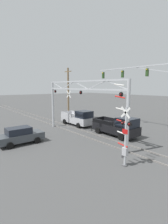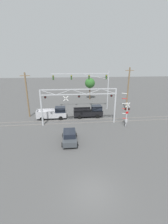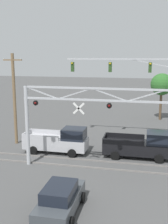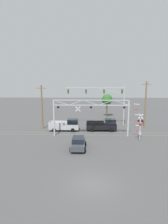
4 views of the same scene
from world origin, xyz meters
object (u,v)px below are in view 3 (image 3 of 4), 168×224
(sedan_waiting, at_px, (60,199))
(background_tree_beyond_span, at_px, (162,85))
(crossing_gantry, at_px, (109,118))
(utility_pole_left, at_px, (14,98))
(traffic_signal_span, at_px, (161,80))
(pickup_truck_lead, at_px, (142,145))
(pickup_truck_following, at_px, (60,141))

(sedan_waiting, relative_size, background_tree_beyond_span, 0.70)
(crossing_gantry, height_order, sedan_waiting, crossing_gantry)
(utility_pole_left, height_order, background_tree_beyond_span, utility_pole_left)
(traffic_signal_span, distance_m, background_tree_beyond_span, 10.13)
(crossing_gantry, bearing_deg, sedan_waiting, -106.19)
(utility_pole_left, bearing_deg, traffic_signal_span, 14.24)
(utility_pole_left, bearing_deg, background_tree_beyond_span, 43.84)
(background_tree_beyond_span, bearing_deg, pickup_truck_lead, -98.24)
(sedan_waiting, bearing_deg, utility_pole_left, 125.70)
(pickup_truck_following, height_order, utility_pole_left, utility_pole_left)
(pickup_truck_lead, xyz_separation_m, background_tree_beyond_span, (2.12, 14.67, 3.56))
(crossing_gantry, bearing_deg, background_tree_beyond_span, 76.16)
(utility_pole_left, bearing_deg, pickup_truck_following, -17.77)
(utility_pole_left, bearing_deg, sedan_waiting, -54.30)
(background_tree_beyond_span, bearing_deg, traffic_signal_span, -93.86)
(pickup_truck_following, bearing_deg, utility_pole_left, 162.23)
(traffic_signal_span, height_order, pickup_truck_lead, traffic_signal_span)
(pickup_truck_lead, height_order, utility_pole_left, utility_pole_left)
(pickup_truck_lead, bearing_deg, traffic_signal_span, 72.76)
(traffic_signal_span, bearing_deg, crossing_gantry, -115.13)
(pickup_truck_lead, bearing_deg, crossing_gantry, -124.57)
(traffic_signal_span, bearing_deg, background_tree_beyond_span, 86.14)
(utility_pole_left, distance_m, background_tree_beyond_span, 19.29)
(pickup_truck_lead, distance_m, pickup_truck_following, 6.98)
(crossing_gantry, distance_m, background_tree_beyond_span, 18.59)
(pickup_truck_lead, relative_size, pickup_truck_following, 1.01)
(traffic_signal_span, distance_m, sedan_waiting, 16.02)
(crossing_gantry, xyz_separation_m, sedan_waiting, (-1.76, -6.05, -3.20))
(crossing_gantry, height_order, utility_pole_left, utility_pole_left)
(pickup_truck_lead, height_order, sedan_waiting, pickup_truck_lead)
(sedan_waiting, bearing_deg, crossing_gantry, 73.81)
(traffic_signal_span, bearing_deg, pickup_truck_lead, -107.24)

